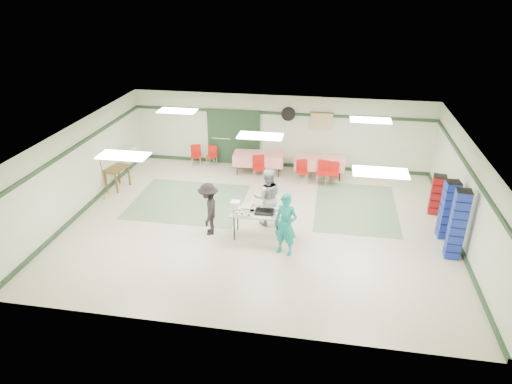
% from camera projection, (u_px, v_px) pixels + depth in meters
% --- Properties ---
extents(floor, '(11.00, 11.00, 0.00)m').
position_uv_depth(floor, '(260.00, 223.00, 13.39)').
color(floor, beige).
rests_on(floor, ground).
extents(ceiling, '(11.00, 11.00, 0.00)m').
position_uv_depth(ceiling, '(260.00, 135.00, 12.22)').
color(ceiling, white).
rests_on(ceiling, wall_back).
extents(wall_back, '(11.00, 0.00, 11.00)m').
position_uv_depth(wall_back, '(280.00, 132.00, 16.80)').
color(wall_back, beige).
rests_on(wall_back, floor).
extents(wall_front, '(11.00, 0.00, 11.00)m').
position_uv_depth(wall_front, '(223.00, 275.00, 8.81)').
color(wall_front, beige).
rests_on(wall_front, floor).
extents(wall_left, '(0.00, 9.00, 9.00)m').
position_uv_depth(wall_left, '(79.00, 168.00, 13.65)').
color(wall_left, beige).
rests_on(wall_left, floor).
extents(wall_right, '(0.00, 9.00, 9.00)m').
position_uv_depth(wall_right, '(467.00, 196.00, 11.97)').
color(wall_right, beige).
rests_on(wall_right, floor).
extents(trim_back, '(11.00, 0.06, 0.10)m').
position_uv_depth(trim_back, '(280.00, 113.00, 16.47)').
color(trim_back, '#1E3821').
rests_on(trim_back, wall_back).
extents(baseboard_back, '(11.00, 0.06, 0.12)m').
position_uv_depth(baseboard_back, '(279.00, 164.00, 17.34)').
color(baseboard_back, '#1E3821').
rests_on(baseboard_back, floor).
extents(trim_left, '(0.06, 9.00, 0.10)m').
position_uv_depth(trim_left, '(76.00, 146.00, 13.34)').
color(trim_left, '#1E3821').
rests_on(trim_left, wall_back).
extents(baseboard_left, '(0.06, 9.00, 0.12)m').
position_uv_depth(baseboard_left, '(87.00, 207.00, 14.20)').
color(baseboard_left, '#1E3821').
rests_on(baseboard_left, floor).
extents(trim_right, '(0.06, 9.00, 0.10)m').
position_uv_depth(trim_right, '(471.00, 171.00, 11.67)').
color(trim_right, '#1E3821').
rests_on(trim_right, wall_back).
extents(baseboard_right, '(0.06, 9.00, 0.12)m').
position_uv_depth(baseboard_right, '(456.00, 238.00, 12.53)').
color(baseboard_right, '#1E3821').
rests_on(baseboard_right, floor).
extents(green_patch_a, '(3.50, 3.00, 0.01)m').
position_uv_depth(green_patch_a, '(188.00, 201.00, 14.66)').
color(green_patch_a, slate).
rests_on(green_patch_a, floor).
extents(green_patch_b, '(2.50, 3.50, 0.01)m').
position_uv_depth(green_patch_b, '(356.00, 207.00, 14.29)').
color(green_patch_b, slate).
rests_on(green_patch_b, floor).
extents(double_door_left, '(0.90, 0.06, 2.10)m').
position_uv_depth(double_door_left, '(222.00, 137.00, 17.22)').
color(double_door_left, gray).
rests_on(double_door_left, floor).
extents(double_door_right, '(0.90, 0.06, 2.10)m').
position_uv_depth(double_door_right, '(246.00, 138.00, 17.07)').
color(double_door_right, gray).
rests_on(double_door_right, floor).
extents(door_frame, '(2.00, 0.03, 2.15)m').
position_uv_depth(door_frame, '(234.00, 138.00, 17.13)').
color(door_frame, '#1E3821').
rests_on(door_frame, floor).
extents(wall_fan, '(0.50, 0.10, 0.50)m').
position_uv_depth(wall_fan, '(288.00, 114.00, 16.40)').
color(wall_fan, black).
rests_on(wall_fan, wall_back).
extents(scroll_banner, '(0.80, 0.02, 0.60)m').
position_uv_depth(scroll_banner, '(322.00, 121.00, 16.31)').
color(scroll_banner, '#D6C286').
rests_on(scroll_banner, wall_back).
extents(serving_table, '(1.75, 0.76, 0.76)m').
position_uv_depth(serving_table, '(263.00, 214.00, 12.39)').
color(serving_table, '#AFAFAA').
rests_on(serving_table, floor).
extents(sheet_tray_right, '(0.61, 0.47, 0.02)m').
position_uv_depth(sheet_tray_right, '(282.00, 215.00, 12.24)').
color(sheet_tray_right, silver).
rests_on(sheet_tray_right, serving_table).
extents(sheet_tray_mid, '(0.62, 0.48, 0.02)m').
position_uv_depth(sheet_tray_mid, '(261.00, 210.00, 12.49)').
color(sheet_tray_mid, silver).
rests_on(sheet_tray_mid, serving_table).
extents(sheet_tray_left, '(0.55, 0.43, 0.02)m').
position_uv_depth(sheet_tray_left, '(244.00, 213.00, 12.33)').
color(sheet_tray_left, silver).
rests_on(sheet_tray_left, serving_table).
extents(baking_pan, '(0.53, 0.35, 0.08)m').
position_uv_depth(baking_pan, '(265.00, 212.00, 12.33)').
color(baking_pan, black).
rests_on(baking_pan, serving_table).
extents(foam_box_stack, '(0.24, 0.22, 0.27)m').
position_uv_depth(foam_box_stack, '(235.00, 206.00, 12.44)').
color(foam_box_stack, white).
rests_on(foam_box_stack, serving_table).
extents(volunteer_teal, '(0.71, 0.56, 1.70)m').
position_uv_depth(volunteer_teal, '(286.00, 225.00, 11.60)').
color(volunteer_teal, '#148985').
rests_on(volunteer_teal, floor).
extents(volunteer_grey, '(0.95, 0.81, 1.71)m').
position_uv_depth(volunteer_grey, '(267.00, 197.00, 13.01)').
color(volunteer_grey, gray).
rests_on(volunteer_grey, floor).
extents(volunteer_dark, '(0.74, 1.07, 1.52)m').
position_uv_depth(volunteer_dark, '(209.00, 209.00, 12.56)').
color(volunteer_dark, black).
rests_on(volunteer_dark, floor).
extents(dining_table_a, '(1.77, 0.81, 0.77)m').
position_uv_depth(dining_table_a, '(320.00, 162.00, 16.18)').
color(dining_table_a, red).
rests_on(dining_table_a, floor).
extents(dining_table_b, '(1.83, 0.90, 0.77)m').
position_uv_depth(dining_table_b, '(259.00, 158.00, 16.51)').
color(dining_table_b, red).
rests_on(dining_table_b, floor).
extents(chair_a, '(0.45, 0.45, 0.86)m').
position_uv_depth(chair_a, '(323.00, 170.00, 15.67)').
color(chair_a, '#B0190E').
rests_on(chair_a, floor).
extents(chair_b, '(0.46, 0.46, 0.83)m').
position_uv_depth(chair_b, '(302.00, 169.00, 15.78)').
color(chair_b, '#B0190E').
rests_on(chair_b, floor).
extents(chair_c, '(0.38, 0.38, 0.83)m').
position_uv_depth(chair_c, '(333.00, 171.00, 15.62)').
color(chair_c, '#B0190E').
rests_on(chair_c, floor).
extents(chair_d, '(0.52, 0.52, 0.88)m').
position_uv_depth(chair_d, '(259.00, 165.00, 16.00)').
color(chair_d, '#B0190E').
rests_on(chair_d, floor).
extents(chair_loose_a, '(0.39, 0.39, 0.78)m').
position_uv_depth(chair_loose_a, '(212.00, 154.00, 17.19)').
color(chair_loose_a, '#B0190E').
rests_on(chair_loose_a, floor).
extents(chair_loose_b, '(0.47, 0.47, 0.83)m').
position_uv_depth(chair_loose_b, '(196.00, 153.00, 17.16)').
color(chair_loose_b, '#B0190E').
rests_on(chair_loose_b, floor).
extents(crate_stack_blue_a, '(0.39, 0.39, 1.68)m').
position_uv_depth(crate_stack_blue_a, '(448.00, 210.00, 12.34)').
color(crate_stack_blue_a, '#1A2CA1').
rests_on(crate_stack_blue_a, floor).
extents(crate_stack_red, '(0.43, 0.43, 1.23)m').
position_uv_depth(crate_stack_red, '(437.00, 195.00, 13.70)').
color(crate_stack_red, '#9D110F').
rests_on(crate_stack_red, floor).
extents(crate_stack_blue_b, '(0.39, 0.39, 1.90)m').
position_uv_depth(crate_stack_blue_b, '(457.00, 225.00, 11.39)').
color(crate_stack_blue_b, '#1A2CA1').
rests_on(crate_stack_blue_b, floor).
extents(printer_table, '(0.70, 0.93, 0.74)m').
position_uv_depth(printer_table, '(117.00, 171.00, 15.31)').
color(printer_table, brown).
rests_on(printer_table, floor).
extents(office_printer, '(0.50, 0.45, 0.37)m').
position_uv_depth(office_printer, '(129.00, 152.00, 16.12)').
color(office_printer, '#B5B5B0').
rests_on(office_printer, printer_table).
extents(broom, '(0.07, 0.21, 1.30)m').
position_uv_depth(broom, '(104.00, 178.00, 14.65)').
color(broom, brown).
rests_on(broom, floor).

